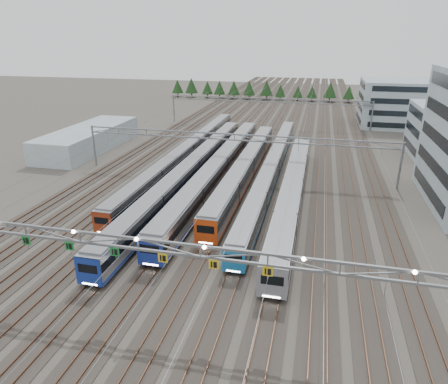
% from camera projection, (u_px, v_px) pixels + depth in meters
% --- Properties ---
extents(ground, '(400.00, 400.00, 0.00)m').
position_uv_depth(ground, '(144.00, 314.00, 36.94)').
color(ground, '#47423A').
rests_on(ground, ground).
extents(track_bed, '(54.00, 260.00, 5.42)m').
position_uv_depth(track_bed, '(273.00, 112.00, 126.99)').
color(track_bed, '#2D2823').
rests_on(track_bed, ground).
extents(train_a, '(2.65, 68.94, 3.45)m').
position_uv_depth(train_a, '(188.00, 152.00, 81.31)').
color(train_a, black).
rests_on(train_a, ground).
extents(train_b, '(2.86, 67.33, 3.73)m').
position_uv_depth(train_b, '(192.00, 170.00, 69.94)').
color(train_b, black).
rests_on(train_b, ground).
extents(train_c, '(3.04, 61.96, 3.97)m').
position_uv_depth(train_c, '(219.00, 167.00, 70.83)').
color(train_c, black).
rests_on(train_c, ground).
extents(train_d, '(2.92, 52.96, 3.81)m').
position_uv_depth(train_d, '(246.00, 167.00, 71.35)').
color(train_d, black).
rests_on(train_d, ground).
extents(train_e, '(2.55, 67.71, 3.31)m').
position_uv_depth(train_e, '(272.00, 166.00, 72.46)').
color(train_e, black).
rests_on(train_e, ground).
extents(train_f, '(2.96, 52.05, 3.86)m').
position_uv_depth(train_f, '(293.00, 189.00, 61.02)').
color(train_f, black).
rests_on(train_f, ground).
extents(gantry_near, '(56.36, 0.61, 8.08)m').
position_uv_depth(gantry_near, '(137.00, 247.00, 34.26)').
color(gantry_near, gray).
rests_on(gantry_near, ground).
extents(gantry_mid, '(56.36, 0.36, 8.00)m').
position_uv_depth(gantry_mid, '(235.00, 142.00, 70.85)').
color(gantry_mid, gray).
rests_on(gantry_mid, ground).
extents(gantry_far, '(56.36, 0.36, 8.00)m').
position_uv_depth(gantry_far, '(268.00, 103.00, 111.62)').
color(gantry_far, gray).
rests_on(gantry_far, ground).
extents(depot_bldg_north, '(22.00, 18.00, 12.61)m').
position_uv_depth(depot_bldg_north, '(401.00, 103.00, 112.30)').
color(depot_bldg_north, '#93A7B0').
rests_on(depot_bldg_north, ground).
extents(west_shed, '(10.00, 30.00, 4.78)m').
position_uv_depth(west_shed, '(89.00, 139.00, 90.11)').
color(west_shed, '#93A7B0').
rests_on(west_shed, ground).
extents(treeline, '(87.50, 5.60, 7.02)m').
position_uv_depth(treeline, '(274.00, 89.00, 158.75)').
color(treeline, '#332114').
rests_on(treeline, ground).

